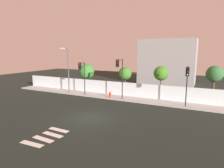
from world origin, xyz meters
TOP-DOWN VIEW (x-y plane):
  - ground_plane at (0.00, 0.00)m, footprint 80.00×80.00m
  - sidewalk at (0.00, 8.20)m, footprint 36.00×2.40m
  - perimeter_wall at (0.00, 9.49)m, footprint 36.00×0.18m
  - crosswalk_marking at (-0.59, -4.53)m, footprint 2.03×3.04m
  - traffic_light_left at (0.01, 6.87)m, footprint 0.35×1.55m
  - traffic_light_center at (7.65, 6.68)m, footprint 0.35×1.82m
  - traffic_light_right at (-5.50, 6.82)m, footprint 0.45×1.58m
  - street_lamp_curbside at (-8.51, 7.54)m, footprint 0.67×1.67m
  - fire_hydrant at (-1.64, 7.50)m, footprint 0.44×0.26m
  - roadside_tree_leftmost at (-7.19, 10.44)m, footprint 2.33×2.33m
  - roadside_tree_midleft at (-0.77, 10.44)m, footprint 1.84×1.84m
  - roadside_tree_midright at (4.20, 10.44)m, footprint 1.85×1.85m
  - roadside_tree_rightmost at (10.24, 10.44)m, footprint 1.86×1.86m
  - low_building_distant at (2.60, 23.49)m, footprint 10.20×6.00m

SIDE VIEW (x-z plane):
  - ground_plane at x=0.00m, z-range 0.00..0.00m
  - crosswalk_marking at x=-0.59m, z-range 0.00..0.01m
  - sidewalk at x=0.00m, z-range 0.00..0.15m
  - fire_hydrant at x=-1.64m, z-range 0.18..0.98m
  - perimeter_wall at x=0.00m, z-range 0.15..1.95m
  - roadside_tree_midleft at x=-0.77m, z-range 1.05..5.02m
  - roadside_tree_leftmost at x=-7.19m, z-range 0.93..5.14m
  - roadside_tree_midright at x=4.20m, z-range 1.17..5.42m
  - traffic_light_center at x=7.65m, z-range 1.19..5.59m
  - traffic_light_right at x=-5.50m, z-range 1.21..5.73m
  - roadside_tree_rightmost at x=10.24m, z-range 1.26..5.76m
  - traffic_light_left at x=0.01m, z-range 1.29..6.32m
  - street_lamp_curbside at x=-8.51m, z-range 0.73..7.23m
  - low_building_distant at x=2.60m, z-range 0.00..8.38m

